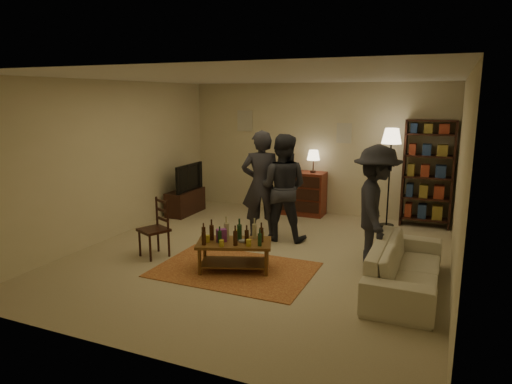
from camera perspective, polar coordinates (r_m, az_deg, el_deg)
The scene contains 13 objects.
floor at distance 7.16m, azimuth 0.38°, elevation -7.99°, with size 6.00×6.00×0.00m, color #C6B793.
room_shell at distance 9.76m, azimuth 3.74°, elevation 8.24°, with size 6.00×6.00×6.00m.
rug at distance 6.62m, azimuth -2.71°, elevation -9.67°, with size 2.20×1.50×0.01m, color #943D20.
coffee_table at distance 6.49m, azimuth -2.82°, elevation -6.53°, with size 1.17×0.89×0.76m.
dining_chair at distance 7.20m, azimuth -12.31°, elevation -4.16°, with size 0.53×0.53×0.92m.
tv_stand at distance 9.69m, azimuth -8.83°, elevation -0.45°, with size 0.40×1.00×1.06m.
dresser at distance 9.55m, azimuth 5.67°, elevation 0.02°, with size 1.00×0.50×1.36m.
bookshelf at distance 9.10m, azimuth 20.67°, elevation 2.28°, with size 0.90×0.34×2.02m.
floor_lamp at distance 8.79m, azimuth 16.55°, elevation 5.87°, with size 0.36×0.36×1.86m.
sofa at distance 6.20m, azimuth 18.18°, elevation -8.86°, with size 2.08×0.81×0.61m, color beige.
person_left at distance 7.81m, azimuth 0.67°, elevation 0.86°, with size 0.68×0.45×1.88m, color #26252D.
person_right at distance 7.76m, azimuth 3.29°, elevation 0.55°, with size 0.89×0.69×1.82m, color #27272F.
person_by_sofa at distance 6.68m, azimuth 14.75°, elevation -1.88°, with size 1.15×0.66×1.78m, color #222229.
Camera 1 is at (2.62, -6.20, 2.44)m, focal length 32.00 mm.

